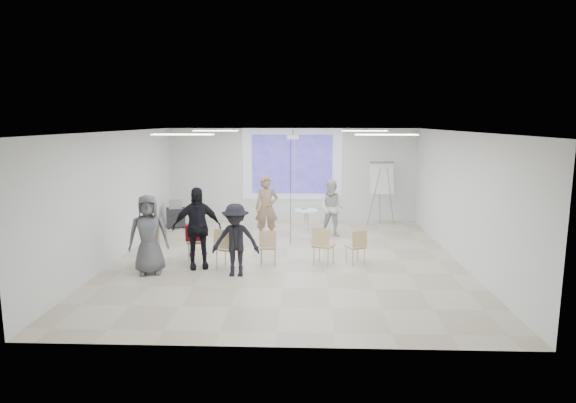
{
  "coord_description": "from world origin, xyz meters",
  "views": [
    {
      "loc": [
        0.43,
        -11.01,
        3.25
      ],
      "look_at": [
        0.0,
        0.8,
        1.25
      ],
      "focal_mm": 30.0,
      "sensor_mm": 36.0,
      "label": 1
    }
  ],
  "objects_px": {
    "player_right": "(332,205)",
    "audience_left": "(197,222)",
    "chair_far_left": "(151,245)",
    "chair_right_inner": "(323,243)",
    "laptop": "(228,247)",
    "audience_mid": "(236,235)",
    "player_left": "(267,204)",
    "chair_center": "(268,245)",
    "flipchart_easel": "(382,178)",
    "chair_left_inner": "(226,245)",
    "chair_left_mid": "(196,238)",
    "audience_outer": "(148,230)",
    "chair_right_far": "(357,244)",
    "av_cart": "(176,215)",
    "pedestal_table": "(306,221)"
  },
  "relations": [
    {
      "from": "laptop",
      "to": "audience_outer",
      "type": "height_order",
      "value": "audience_outer"
    },
    {
      "from": "player_right",
      "to": "chair_center",
      "type": "xyz_separation_m",
      "value": [
        -1.6,
        -2.88,
        -0.4
      ]
    },
    {
      "from": "audience_left",
      "to": "player_left",
      "type": "bearing_deg",
      "value": 46.77
    },
    {
      "from": "chair_left_mid",
      "to": "audience_outer",
      "type": "distance_m",
      "value": 1.27
    },
    {
      "from": "chair_right_far",
      "to": "chair_left_inner",
      "type": "bearing_deg",
      "value": 165.35
    },
    {
      "from": "player_right",
      "to": "chair_left_mid",
      "type": "height_order",
      "value": "player_right"
    },
    {
      "from": "av_cart",
      "to": "chair_far_left",
      "type": "bearing_deg",
      "value": -98.17
    },
    {
      "from": "audience_left",
      "to": "flipchart_easel",
      "type": "height_order",
      "value": "audience_left"
    },
    {
      "from": "chair_far_left",
      "to": "audience_left",
      "type": "xyz_separation_m",
      "value": [
        1.07,
        -0.1,
        0.55
      ]
    },
    {
      "from": "player_left",
      "to": "player_right",
      "type": "height_order",
      "value": "player_left"
    },
    {
      "from": "pedestal_table",
      "to": "chair_left_inner",
      "type": "distance_m",
      "value": 3.56
    },
    {
      "from": "chair_far_left",
      "to": "chair_center",
      "type": "xyz_separation_m",
      "value": [
        2.62,
        0.12,
        -0.0
      ]
    },
    {
      "from": "audience_left",
      "to": "audience_mid",
      "type": "distance_m",
      "value": 1.08
    },
    {
      "from": "player_left",
      "to": "chair_left_mid",
      "type": "height_order",
      "value": "player_left"
    },
    {
      "from": "chair_left_mid",
      "to": "chair_center",
      "type": "height_order",
      "value": "chair_left_mid"
    },
    {
      "from": "audience_outer",
      "to": "audience_mid",
      "type": "bearing_deg",
      "value": -16.68
    },
    {
      "from": "chair_right_far",
      "to": "audience_outer",
      "type": "height_order",
      "value": "audience_outer"
    },
    {
      "from": "chair_right_far",
      "to": "flipchart_easel",
      "type": "xyz_separation_m",
      "value": [
        1.19,
        4.27,
        1.0
      ]
    },
    {
      "from": "laptop",
      "to": "chair_left_mid",
      "type": "bearing_deg",
      "value": -8.44
    },
    {
      "from": "audience_outer",
      "to": "flipchart_easel",
      "type": "height_order",
      "value": "flipchart_easel"
    },
    {
      "from": "player_right",
      "to": "audience_left",
      "type": "distance_m",
      "value": 4.42
    },
    {
      "from": "chair_left_inner",
      "to": "flipchart_easel",
      "type": "height_order",
      "value": "flipchart_easel"
    },
    {
      "from": "chair_right_inner",
      "to": "av_cart",
      "type": "bearing_deg",
      "value": 161.69
    },
    {
      "from": "chair_left_mid",
      "to": "laptop",
      "type": "relative_size",
      "value": 2.78
    },
    {
      "from": "chair_right_far",
      "to": "audience_outer",
      "type": "relative_size",
      "value": 0.42
    },
    {
      "from": "chair_far_left",
      "to": "chair_right_inner",
      "type": "xyz_separation_m",
      "value": [
        3.85,
        0.16,
        0.04
      ]
    },
    {
      "from": "player_right",
      "to": "audience_left",
      "type": "height_order",
      "value": "audience_left"
    },
    {
      "from": "chair_left_inner",
      "to": "laptop",
      "type": "distance_m",
      "value": 0.11
    },
    {
      "from": "chair_right_inner",
      "to": "laptop",
      "type": "bearing_deg",
      "value": -149.75
    },
    {
      "from": "flipchart_easel",
      "to": "chair_left_inner",
      "type": "bearing_deg",
      "value": -136.21
    },
    {
      "from": "chair_far_left",
      "to": "laptop",
      "type": "xyz_separation_m",
      "value": [
        1.75,
        -0.12,
        0.01
      ]
    },
    {
      "from": "chair_right_inner",
      "to": "laptop",
      "type": "distance_m",
      "value": 2.12
    },
    {
      "from": "player_right",
      "to": "audience_outer",
      "type": "bearing_deg",
      "value": -124.62
    },
    {
      "from": "chair_center",
      "to": "flipchart_easel",
      "type": "distance_m",
      "value": 5.54
    },
    {
      "from": "chair_left_inner",
      "to": "chair_right_inner",
      "type": "bearing_deg",
      "value": 31.8
    },
    {
      "from": "audience_left",
      "to": "audience_outer",
      "type": "distance_m",
      "value": 1.04
    },
    {
      "from": "audience_outer",
      "to": "flipchart_easel",
      "type": "xyz_separation_m",
      "value": [
        5.69,
        5.08,
        0.52
      ]
    },
    {
      "from": "chair_right_inner",
      "to": "player_right",
      "type": "bearing_deg",
      "value": 105.4
    },
    {
      "from": "chair_right_inner",
      "to": "laptop",
      "type": "height_order",
      "value": "chair_right_inner"
    },
    {
      "from": "player_left",
      "to": "pedestal_table",
      "type": "bearing_deg",
      "value": 8.2
    },
    {
      "from": "player_left",
      "to": "player_right",
      "type": "xyz_separation_m",
      "value": [
        1.82,
        0.45,
        -0.11
      ]
    },
    {
      "from": "player_left",
      "to": "player_right",
      "type": "bearing_deg",
      "value": 5.48
    },
    {
      "from": "chair_left_mid",
      "to": "chair_center",
      "type": "bearing_deg",
      "value": -19.85
    },
    {
      "from": "player_right",
      "to": "chair_right_far",
      "type": "height_order",
      "value": "player_right"
    },
    {
      "from": "chair_left_inner",
      "to": "chair_right_inner",
      "type": "height_order",
      "value": "chair_left_inner"
    },
    {
      "from": "chair_right_inner",
      "to": "flipchart_easel",
      "type": "xyz_separation_m",
      "value": [
        1.97,
        4.38,
        0.94
      ]
    },
    {
      "from": "audience_left",
      "to": "audience_outer",
      "type": "height_order",
      "value": "audience_left"
    },
    {
      "from": "laptop",
      "to": "av_cart",
      "type": "xyz_separation_m",
      "value": [
        -2.26,
        4.08,
        -0.11
      ]
    },
    {
      "from": "audience_mid",
      "to": "player_left",
      "type": "bearing_deg",
      "value": 83.17
    },
    {
      "from": "chair_center",
      "to": "audience_left",
      "type": "relative_size",
      "value": 0.39
    }
  ]
}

